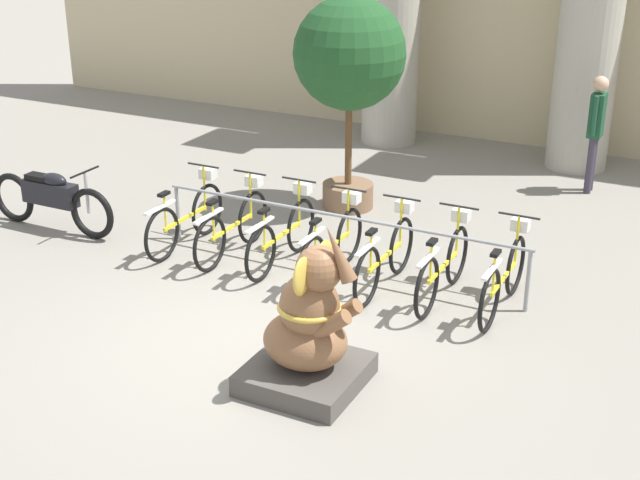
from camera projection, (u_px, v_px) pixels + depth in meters
ground_plane at (258, 340)px, 9.48m from camera, size 60.00×60.00×0.00m
column_right at (593, 8)px, 14.01m from camera, size 1.25×1.25×5.16m
bike_rack at (337, 225)px, 10.85m from camera, size 4.85×0.05×0.77m
bicycle_0 at (187, 217)px, 11.70m from camera, size 0.48×1.74×1.01m
bicycle_1 at (233, 225)px, 11.42m from camera, size 0.48×1.74×1.01m
bicycle_2 at (283, 234)px, 11.15m from camera, size 0.48×1.74×1.01m
bicycle_3 at (332, 244)px, 10.83m from camera, size 0.48×1.74×1.01m
bicycle_4 at (386, 255)px, 10.52m from camera, size 0.48×1.74×1.01m
bicycle_5 at (444, 265)px, 10.25m from camera, size 0.48×1.74×1.01m
bicycle_6 at (504, 277)px, 9.97m from camera, size 0.48×1.74×1.01m
elephant_statue at (309, 332)px, 8.43m from camera, size 1.07×1.07×1.72m
motorcycle at (51, 198)px, 12.21m from camera, size 2.13×0.55×0.95m
person_pedestrian at (596, 123)px, 13.44m from camera, size 0.24×0.47×1.81m
potted_tree at (350, 61)px, 12.39m from camera, size 1.59×1.59×3.07m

